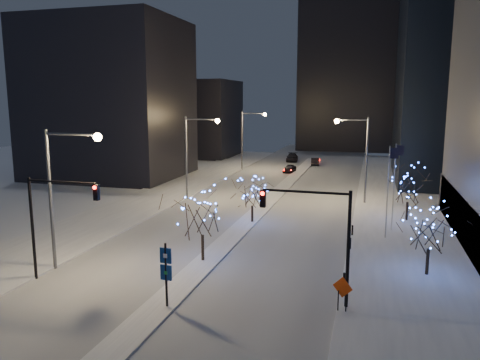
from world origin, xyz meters
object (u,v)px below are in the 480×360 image
(car_far, at_px, (292,158))
(holiday_tree_median_near, at_px, (202,212))
(street_lamp_w_mid, at_px, (194,146))
(holiday_tree_plaza_near, at_px, (430,228))
(holiday_tree_plaza_far, at_px, (408,185))
(street_lamp_east, at_px, (359,149))
(street_lamp_w_near, at_px, (62,180))
(car_near, at_px, (290,169))
(street_lamp_w_far, at_px, (248,132))
(holiday_tree_median_far, at_px, (252,193))
(traffic_signal_east, at_px, (321,228))
(wayfinding_sign, at_px, (166,269))
(construction_sign, at_px, (342,290))
(car_mid, at_px, (315,161))
(traffic_signal_west, at_px, (51,212))

(car_far, distance_m, holiday_tree_median_near, 59.31)
(street_lamp_w_mid, distance_m, holiday_tree_plaza_near, 31.32)
(holiday_tree_plaza_far, bearing_deg, street_lamp_w_mid, 170.49)
(street_lamp_east, distance_m, car_far, 38.33)
(holiday_tree_plaza_near, xyz_separation_m, holiday_tree_plaza_far, (-0.37, 15.25, 0.26))
(street_lamp_w_near, height_order, car_near, street_lamp_w_near)
(car_near, xyz_separation_m, holiday_tree_plaza_far, (16.68, -28.20, 3.00))
(car_far, bearing_deg, street_lamp_w_far, -118.57)
(street_lamp_w_mid, xyz_separation_m, street_lamp_east, (19.02, 3.00, -0.05))
(holiday_tree_median_far, xyz_separation_m, holiday_tree_plaza_near, (15.05, -10.41, 0.38))
(traffic_signal_east, height_order, holiday_tree_plaza_near, traffic_signal_east)
(car_near, height_order, holiday_tree_median_near, holiday_tree_median_near)
(car_near, height_order, wayfinding_sign, wayfinding_sign)
(wayfinding_sign, height_order, construction_sign, wayfinding_sign)
(street_lamp_w_mid, xyz_separation_m, car_mid, (10.44, 34.47, -5.83))
(holiday_tree_plaza_far, bearing_deg, car_near, 120.61)
(street_lamp_w_near, relative_size, car_far, 1.89)
(car_far, bearing_deg, street_lamp_w_near, -101.28)
(traffic_signal_west, height_order, holiday_tree_plaza_near, traffic_signal_west)
(street_lamp_east, height_order, wayfinding_sign, street_lamp_east)
(holiday_tree_median_near, bearing_deg, car_mid, 88.15)
(street_lamp_w_mid, bearing_deg, construction_sign, -54.19)
(holiday_tree_plaza_far, xyz_separation_m, wayfinding_sign, (-14.72, -24.74, -1.25))
(holiday_tree_median_far, height_order, holiday_tree_plaza_near, holiday_tree_plaza_near)
(holiday_tree_plaza_near, xyz_separation_m, wayfinding_sign, (-15.09, -9.50, -0.98))
(traffic_signal_west, bearing_deg, wayfinding_sign, -11.31)
(street_lamp_w_far, distance_m, traffic_signal_west, 52.04)
(traffic_signal_east, bearing_deg, wayfinding_sign, -161.83)
(car_near, xyz_separation_m, holiday_tree_plaza_near, (17.05, -43.45, 2.74))
(car_near, bearing_deg, street_lamp_east, -55.91)
(holiday_tree_median_far, bearing_deg, traffic_signal_east, -63.76)
(traffic_signal_west, xyz_separation_m, holiday_tree_plaza_far, (23.62, 22.96, -1.09))
(construction_sign, bearing_deg, holiday_tree_plaza_near, 78.64)
(holiday_tree_plaza_far, bearing_deg, street_lamp_w_near, -139.01)
(street_lamp_w_near, bearing_deg, street_lamp_w_mid, 90.00)
(car_mid, height_order, car_far, car_far)
(street_lamp_w_near, height_order, construction_sign, street_lamp_w_near)
(street_lamp_w_far, distance_m, car_near, 9.49)
(car_mid, bearing_deg, construction_sign, 92.23)
(street_lamp_w_far, xyz_separation_m, construction_sign, (19.24, -51.66, -5.12))
(car_far, xyz_separation_m, holiday_tree_plaza_far, (18.65, -42.44, 2.90))
(traffic_signal_west, bearing_deg, construction_sign, 1.05)
(holiday_tree_plaza_near, bearing_deg, car_far, 108.24)
(street_lamp_w_far, distance_m, wayfinding_sign, 54.75)
(street_lamp_w_near, distance_m, car_mid, 60.66)
(construction_sign, bearing_deg, holiday_tree_median_far, 142.97)
(street_lamp_east, bearing_deg, car_mid, 105.26)
(street_lamp_w_near, distance_m, holiday_tree_plaza_near, 25.34)
(street_lamp_w_mid, distance_m, construction_sign, 33.27)
(traffic_signal_east, distance_m, car_far, 65.71)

